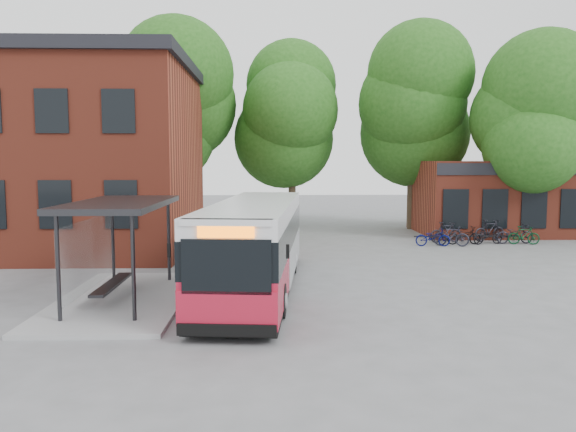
{
  "coord_description": "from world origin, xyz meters",
  "views": [
    {
      "loc": [
        -0.26,
        -16.82,
        3.98
      ],
      "look_at": [
        0.35,
        3.48,
        2.0
      ],
      "focal_mm": 35.0,
      "sensor_mm": 36.0,
      "label": 1
    }
  ],
  "objects_px": {
    "city_bus": "(256,246)",
    "bicycle_6": "(515,234)",
    "bus_shelter": "(122,251)",
    "bicycle_1": "(451,236)",
    "bicycle_7": "(524,235)",
    "bicycle_4": "(488,236)",
    "bicycle_2": "(464,236)",
    "bicycle_5": "(490,230)",
    "bicycle_0": "(433,237)",
    "bicycle_3": "(446,232)"
  },
  "relations": [
    {
      "from": "bicycle_2",
      "to": "bicycle_4",
      "type": "height_order",
      "value": "bicycle_2"
    },
    {
      "from": "bicycle_4",
      "to": "bicycle_2",
      "type": "bearing_deg",
      "value": 76.32
    },
    {
      "from": "bicycle_7",
      "to": "bicycle_0",
      "type": "bearing_deg",
      "value": 103.83
    },
    {
      "from": "bicycle_7",
      "to": "bicycle_3",
      "type": "bearing_deg",
      "value": 86.5
    },
    {
      "from": "bicycle_0",
      "to": "bicycle_5",
      "type": "height_order",
      "value": "bicycle_5"
    },
    {
      "from": "bus_shelter",
      "to": "bicycle_5",
      "type": "relative_size",
      "value": 3.83
    },
    {
      "from": "bus_shelter",
      "to": "bicycle_3",
      "type": "distance_m",
      "value": 17.11
    },
    {
      "from": "bicycle_6",
      "to": "bicycle_0",
      "type": "bearing_deg",
      "value": 95.12
    },
    {
      "from": "bicycle_3",
      "to": "bicycle_4",
      "type": "bearing_deg",
      "value": -122.47
    },
    {
      "from": "bus_shelter",
      "to": "bicycle_0",
      "type": "relative_size",
      "value": 4.36
    },
    {
      "from": "bicycle_0",
      "to": "bicycle_3",
      "type": "relative_size",
      "value": 0.95
    },
    {
      "from": "bicycle_0",
      "to": "bicycle_1",
      "type": "xyz_separation_m",
      "value": [
        0.88,
        0.0,
        0.07
      ]
    },
    {
      "from": "city_bus",
      "to": "bicycle_2",
      "type": "height_order",
      "value": "city_bus"
    },
    {
      "from": "bicycle_4",
      "to": "bicycle_5",
      "type": "height_order",
      "value": "bicycle_5"
    },
    {
      "from": "bicycle_2",
      "to": "bicycle_4",
      "type": "xyz_separation_m",
      "value": [
        1.17,
        0.01,
        -0.02
      ]
    },
    {
      "from": "bicycle_2",
      "to": "bicycle_3",
      "type": "height_order",
      "value": "bicycle_3"
    },
    {
      "from": "bicycle_1",
      "to": "bicycle_2",
      "type": "distance_m",
      "value": 0.95
    },
    {
      "from": "bus_shelter",
      "to": "bicycle_6",
      "type": "distance_m",
      "value": 19.35
    },
    {
      "from": "bicycle_0",
      "to": "bicycle_4",
      "type": "xyz_separation_m",
      "value": [
        2.83,
        0.54,
        -0.01
      ]
    },
    {
      "from": "city_bus",
      "to": "bicycle_1",
      "type": "xyz_separation_m",
      "value": [
        8.96,
        8.76,
        -0.88
      ]
    },
    {
      "from": "bicycle_0",
      "to": "bicycle_2",
      "type": "xyz_separation_m",
      "value": [
        1.66,
        0.53,
        0.01
      ]
    },
    {
      "from": "bus_shelter",
      "to": "bicycle_6",
      "type": "height_order",
      "value": "bus_shelter"
    },
    {
      "from": "bicycle_1",
      "to": "bicycle_4",
      "type": "bearing_deg",
      "value": -54.08
    },
    {
      "from": "city_bus",
      "to": "bicycle_0",
      "type": "relative_size",
      "value": 6.73
    },
    {
      "from": "bicycle_5",
      "to": "bicycle_6",
      "type": "distance_m",
      "value": 1.24
    },
    {
      "from": "city_bus",
      "to": "bus_shelter",
      "type": "bearing_deg",
      "value": -154.89
    },
    {
      "from": "bicycle_4",
      "to": "bicycle_7",
      "type": "height_order",
      "value": "bicycle_7"
    },
    {
      "from": "city_bus",
      "to": "bicycle_6",
      "type": "relative_size",
      "value": 5.92
    },
    {
      "from": "bicycle_2",
      "to": "bicycle_5",
      "type": "xyz_separation_m",
      "value": [
        1.65,
        1.01,
        0.12
      ]
    },
    {
      "from": "bicycle_0",
      "to": "bicycle_5",
      "type": "relative_size",
      "value": 0.88
    },
    {
      "from": "bicycle_5",
      "to": "bicycle_7",
      "type": "distance_m",
      "value": 1.66
    },
    {
      "from": "bus_shelter",
      "to": "city_bus",
      "type": "bearing_deg",
      "value": 19.87
    },
    {
      "from": "bicycle_4",
      "to": "bicycle_6",
      "type": "distance_m",
      "value": 1.37
    },
    {
      "from": "bicycle_6",
      "to": "bicycle_7",
      "type": "xyz_separation_m",
      "value": [
        0.34,
        -0.26,
        -0.04
      ]
    },
    {
      "from": "bicycle_6",
      "to": "bicycle_2",
      "type": "bearing_deg",
      "value": 89.18
    },
    {
      "from": "bicycle_1",
      "to": "bicycle_7",
      "type": "bearing_deg",
      "value": -62.97
    },
    {
      "from": "bicycle_3",
      "to": "bicycle_7",
      "type": "xyz_separation_m",
      "value": [
        3.55,
        -0.76,
        -0.07
      ]
    },
    {
      "from": "bus_shelter",
      "to": "bicycle_1",
      "type": "bearing_deg",
      "value": 38.51
    },
    {
      "from": "bicycle_6",
      "to": "bicycle_7",
      "type": "bearing_deg",
      "value": -130.92
    },
    {
      "from": "bus_shelter",
      "to": "bicycle_7",
      "type": "bearing_deg",
      "value": 32.75
    },
    {
      "from": "bicycle_1",
      "to": "bicycle_4",
      "type": "xyz_separation_m",
      "value": [
        1.96,
        0.54,
        -0.08
      ]
    },
    {
      "from": "bicycle_3",
      "to": "bicycle_6",
      "type": "xyz_separation_m",
      "value": [
        3.21,
        -0.51,
        -0.03
      ]
    },
    {
      "from": "bicycle_5",
      "to": "bicycle_4",
      "type": "bearing_deg",
      "value": 134.83
    },
    {
      "from": "bicycle_1",
      "to": "bicycle_3",
      "type": "bearing_deg",
      "value": 15.68
    },
    {
      "from": "bicycle_0",
      "to": "bus_shelter",
      "type": "bearing_deg",
      "value": 134.81
    },
    {
      "from": "bicycle_7",
      "to": "bicycle_5",
      "type": "bearing_deg",
      "value": 56.04
    },
    {
      "from": "bicycle_0",
      "to": "bicycle_3",
      "type": "bearing_deg",
      "value": -35.5
    },
    {
      "from": "city_bus",
      "to": "bicycle_5",
      "type": "bearing_deg",
      "value": 47.36
    },
    {
      "from": "city_bus",
      "to": "bicycle_3",
      "type": "xyz_separation_m",
      "value": [
        9.06,
        9.94,
        -0.86
      ]
    },
    {
      "from": "bicycle_1",
      "to": "bus_shelter",
      "type": "bearing_deg",
      "value": 149.12
    }
  ]
}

